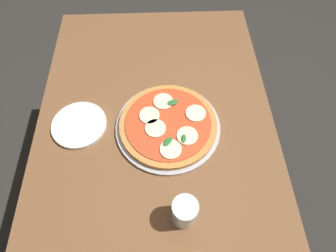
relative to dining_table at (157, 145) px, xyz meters
name	(u,v)px	position (x,y,z in m)	size (l,w,h in m)	color
ground_plane	(160,195)	(0.00, 0.00, -0.64)	(6.00, 6.00, 0.00)	#2D2B28
dining_table	(157,145)	(0.00, 0.00, 0.00)	(1.35, 0.88, 0.74)	brown
serving_tray	(168,127)	(0.02, -0.04, 0.11)	(0.38, 0.38, 0.01)	#B2B2B7
pizza	(168,124)	(0.02, -0.05, 0.13)	(0.35, 0.35, 0.03)	#C6843F
plate_white	(79,125)	(0.03, 0.28, 0.11)	(0.20, 0.20, 0.01)	white
glass_cup	(184,212)	(-0.31, -0.08, 0.16)	(0.08, 0.08, 0.11)	silver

